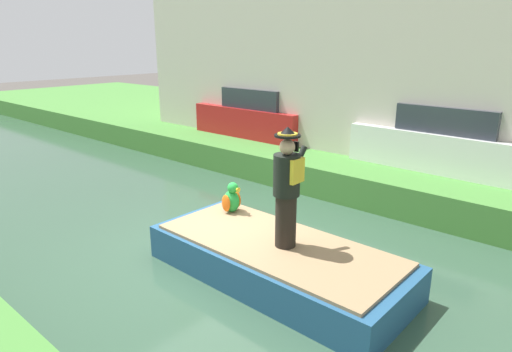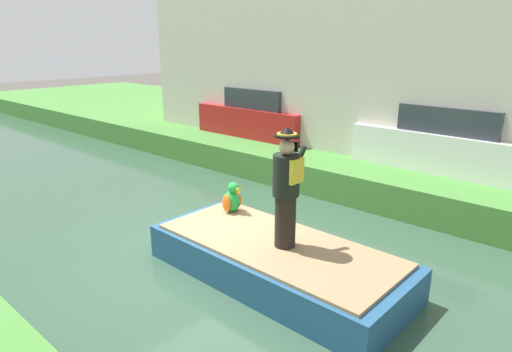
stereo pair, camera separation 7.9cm
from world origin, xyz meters
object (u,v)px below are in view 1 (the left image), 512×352
object	(u,v)px
parked_car_red	(259,115)
parrot_plush	(232,199)
boat	(277,260)
parked_car_white	(445,141)
person_pirate	(287,188)

from	to	relation	value
parked_car_red	parrot_plush	bearing A→B (deg)	-143.78
boat	parked_car_red	bearing A→B (deg)	42.74
boat	parked_car_white	world-z (taller)	parked_car_white
parked_car_white	parked_car_red	xyz separation A→B (m)	(0.00, 5.80, 0.00)
parrot_plush	parked_car_red	bearing A→B (deg)	36.22
parked_car_white	person_pirate	bearing A→B (deg)	176.31
parked_car_white	parked_car_red	bearing A→B (deg)	90.00
boat	person_pirate	size ratio (longest dim) A/B	2.28
boat	parked_car_white	distance (m)	5.82
person_pirate	parked_car_red	world-z (taller)	person_pirate
parked_car_white	boat	bearing A→B (deg)	174.64
person_pirate	parked_car_white	bearing A→B (deg)	4.46
boat	parrot_plush	bearing A→B (deg)	71.70
parrot_plush	parked_car_red	distance (m)	6.49
boat	person_pirate	world-z (taller)	person_pirate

